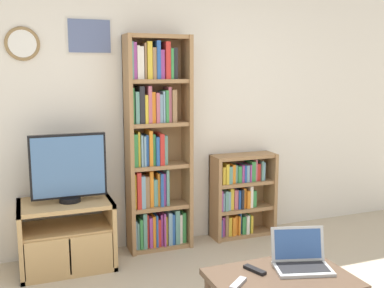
# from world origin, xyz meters

# --- Properties ---
(wall_back) EXTENTS (6.45, 0.09, 2.60)m
(wall_back) POSITION_xyz_m (-0.01, 2.24, 1.30)
(wall_back) COLOR silver
(wall_back) RESTS_ON ground_plane
(tv_stand) EXTENTS (0.78, 0.52, 0.59)m
(tv_stand) POSITION_xyz_m (-0.91, 1.91, 0.30)
(tv_stand) COLOR tan
(tv_stand) RESTS_ON ground_plane
(television) EXTENTS (0.63, 0.18, 0.58)m
(television) POSITION_xyz_m (-0.87, 1.90, 0.88)
(television) COLOR black
(television) RESTS_ON tv_stand
(bookshelf_tall) EXTENTS (0.60, 0.26, 2.01)m
(bookshelf_tall) POSITION_xyz_m (-0.06, 2.08, 0.98)
(bookshelf_tall) COLOR #9E754C
(bookshelf_tall) RESTS_ON ground_plane
(bookshelf_short) EXTENTS (0.67, 0.25, 0.85)m
(bookshelf_short) POSITION_xyz_m (0.84, 2.08, 0.43)
(bookshelf_short) COLOR #9E754C
(bookshelf_short) RESTS_ON ground_plane
(coffee_table) EXTENTS (0.86, 0.59, 0.44)m
(coffee_table) POSITION_xyz_m (0.24, 0.31, 0.39)
(coffee_table) COLOR #4C3828
(coffee_table) RESTS_ON ground_plane
(laptop) EXTENTS (0.41, 0.35, 0.24)m
(laptop) POSITION_xyz_m (0.42, 0.39, 0.50)
(laptop) COLOR #B7BABC
(laptop) RESTS_ON coffee_table
(remote_near_laptop) EXTENTS (0.15, 0.14, 0.02)m
(remote_near_laptop) POSITION_xyz_m (-0.07, 0.31, 0.45)
(remote_near_laptop) COLOR #99999E
(remote_near_laptop) RESTS_ON coffee_table
(remote_far_from_laptop) EXTENTS (0.10, 0.17, 0.02)m
(remote_far_from_laptop) POSITION_xyz_m (0.12, 0.44, 0.45)
(remote_far_from_laptop) COLOR black
(remote_far_from_laptop) RESTS_ON coffee_table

